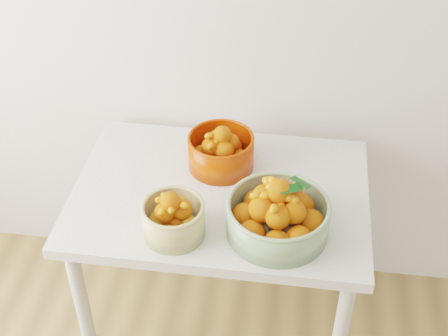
{
  "coord_description": "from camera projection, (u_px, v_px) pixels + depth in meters",
  "views": [
    {
      "loc": [
        -0.04,
        0.02,
        2.14
      ],
      "look_at": [
        -0.25,
        1.51,
        0.92
      ],
      "focal_mm": 50.0,
      "sensor_mm": 36.0,
      "label": 1
    }
  ],
  "objects": [
    {
      "name": "table",
      "position": [
        220.0,
        211.0,
        2.18
      ],
      "size": [
        1.0,
        0.7,
        0.75
      ],
      "color": "silver",
      "rests_on": "ground"
    },
    {
      "name": "bowl_orange",
      "position": [
        221.0,
        151.0,
        2.18
      ],
      "size": [
        0.3,
        0.3,
        0.17
      ],
      "rotation": [
        0.0,
        0.0,
        -0.38
      ],
      "color": "#BF2804",
      "rests_on": "table"
    },
    {
      "name": "bowl_green",
      "position": [
        278.0,
        215.0,
        1.92
      ],
      "size": [
        0.35,
        0.35,
        0.21
      ],
      "rotation": [
        0.0,
        0.0,
        0.08
      ],
      "color": "gray",
      "rests_on": "table"
    },
    {
      "name": "bowl_cream",
      "position": [
        173.0,
        218.0,
        1.92
      ],
      "size": [
        0.23,
        0.23,
        0.17
      ],
      "rotation": [
        0.0,
        0.0,
        0.17
      ],
      "color": "tan",
      "rests_on": "table"
    }
  ]
}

